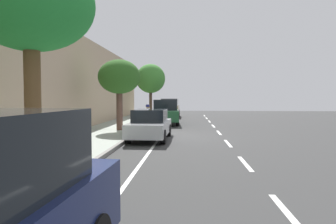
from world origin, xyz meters
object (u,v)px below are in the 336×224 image
object	(u,v)px
parked_suv_tan_nearest	(170,108)
parked_sedan_silver_mid	(150,125)
street_tree_mid_block	(119,78)
street_tree_far_end	(31,5)
parked_pickup_green_second	(165,113)
cyclist_with_backpack	(147,114)
street_tree_near_cyclist	(151,79)
bicycle_at_curb	(150,124)

from	to	relation	value
parked_suv_tan_nearest	parked_sedan_silver_mid	bearing A→B (deg)	90.33
parked_sedan_silver_mid	street_tree_mid_block	bearing A→B (deg)	-52.75
street_tree_mid_block	street_tree_far_end	world-z (taller)	street_tree_far_end
parked_pickup_green_second	cyclist_with_backpack	distance (m)	3.95
cyclist_with_backpack	parked_sedan_silver_mid	bearing A→B (deg)	99.71
cyclist_with_backpack	street_tree_near_cyclist	distance (m)	13.25
street_tree_near_cyclist	street_tree_mid_block	distance (m)	14.68
parked_suv_tan_nearest	street_tree_mid_block	distance (m)	14.48
street_tree_mid_block	parked_sedan_silver_mid	bearing A→B (deg)	127.25
cyclist_with_backpack	street_tree_near_cyclist	size ratio (longest dim) A/B	0.30
street_tree_mid_block	street_tree_far_end	xyz separation A→B (m)	(0.00, 10.01, 1.24)
parked_pickup_green_second	parked_sedan_silver_mid	size ratio (longest dim) A/B	1.22
bicycle_at_curb	parked_suv_tan_nearest	bearing A→B (deg)	-92.24
street_tree_near_cyclist	street_tree_far_end	xyz separation A→B (m)	(0.00, 24.66, 0.40)
parked_sedan_silver_mid	street_tree_mid_block	distance (m)	4.51
parked_suv_tan_nearest	street_tree_near_cyclist	xyz separation A→B (m)	(2.15, -0.52, 3.12)
parked_suv_tan_nearest	parked_pickup_green_second	xyz separation A→B (m)	(-0.18, 8.44, -0.13)
parked_sedan_silver_mid	cyclist_with_backpack	distance (m)	4.88
street_tree_near_cyclist	street_tree_far_end	bearing A→B (deg)	90.00
street_tree_mid_block	parked_pickup_green_second	bearing A→B (deg)	-112.24
parked_sedan_silver_mid	street_tree_far_end	bearing A→B (deg)	72.35
parked_suv_tan_nearest	street_tree_mid_block	size ratio (longest dim) A/B	1.11
parked_pickup_green_second	street_tree_mid_block	bearing A→B (deg)	67.76
street_tree_near_cyclist	street_tree_far_end	world-z (taller)	street_tree_far_end
bicycle_at_curb	cyclist_with_backpack	distance (m)	0.82
street_tree_far_end	parked_pickup_green_second	bearing A→B (deg)	-98.43
bicycle_at_curb	parked_pickup_green_second	bearing A→B (deg)	-99.00
parked_sedan_silver_mid	street_tree_near_cyclist	world-z (taller)	street_tree_near_cyclist
parked_sedan_silver_mid	bicycle_at_curb	bearing A→B (deg)	-82.20
parked_sedan_silver_mid	street_tree_near_cyclist	bearing A→B (deg)	-82.73
street_tree_mid_block	parked_suv_tan_nearest	bearing A→B (deg)	-98.64
parked_pickup_green_second	parked_sedan_silver_mid	world-z (taller)	parked_pickup_green_second
street_tree_near_cyclist	parked_pickup_green_second	bearing A→B (deg)	104.57
cyclist_with_backpack	street_tree_mid_block	bearing A→B (deg)	52.50
street_tree_near_cyclist	bicycle_at_curb	bearing A→B (deg)	97.09
cyclist_with_backpack	street_tree_far_end	size ratio (longest dim) A/B	0.29
street_tree_far_end	street_tree_near_cyclist	bearing A→B (deg)	-90.00
parked_sedan_silver_mid	cyclist_with_backpack	size ratio (longest dim) A/B	2.64
parked_sedan_silver_mid	street_tree_mid_block	xyz separation A→B (m)	(2.25, -2.95, 2.56)
bicycle_at_curb	street_tree_near_cyclist	bearing A→B (deg)	-82.91
street_tree_near_cyclist	parked_suv_tan_nearest	bearing A→B (deg)	166.46
street_tree_near_cyclist	street_tree_mid_block	size ratio (longest dim) A/B	1.32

